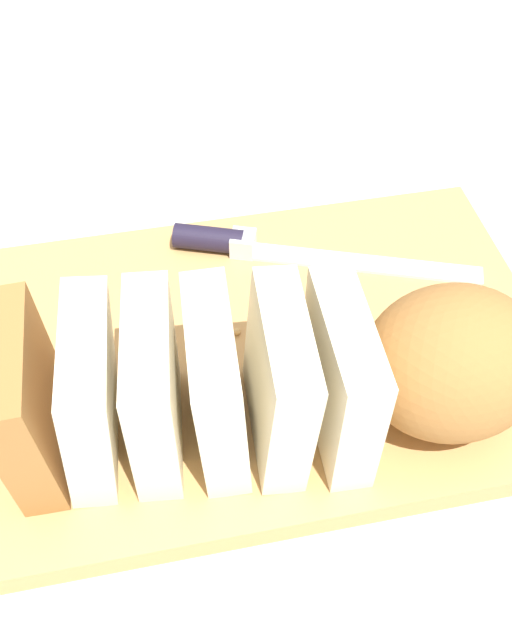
{
  "coord_description": "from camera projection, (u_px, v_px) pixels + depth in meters",
  "views": [
    {
      "loc": [
        0.07,
        0.36,
        0.47
      ],
      "look_at": [
        0.0,
        0.0,
        0.05
      ],
      "focal_mm": 42.53,
      "sensor_mm": 36.0,
      "label": 1
    }
  ],
  "objects": [
    {
      "name": "bread_knife",
      "position": [
        253.0,
        246.0,
        0.64
      ],
      "size": [
        0.25,
        0.11,
        0.02
      ],
      "rotation": [
        0.0,
        0.0,
        2.78
      ],
      "color": "silver",
      "rests_on": "cutting_board"
    },
    {
      "name": "crumb_near_loaf",
      "position": [
        214.0,
        330.0,
        0.59
      ],
      "size": [
        0.01,
        0.01,
        0.01
      ],
      "primitive_type": "sphere",
      "color": "tan",
      "rests_on": "cutting_board"
    },
    {
      "name": "crumb_near_knife",
      "position": [
        324.0,
        304.0,
        0.61
      ],
      "size": [
        0.0,
        0.0,
        0.0
      ],
      "primitive_type": "sphere",
      "color": "tan",
      "rests_on": "cutting_board"
    },
    {
      "name": "ground_plane",
      "position": [
        256.0,
        361.0,
        0.6
      ],
      "size": [
        3.0,
        3.0,
        0.0
      ],
      "primitive_type": "plane",
      "color": "beige"
    },
    {
      "name": "crumb_stray_right",
      "position": [
        338.0,
        382.0,
        0.56
      ],
      "size": [
        0.0,
        0.0,
        0.0
      ],
      "primitive_type": "sphere",
      "color": "tan",
      "rests_on": "cutting_board"
    },
    {
      "name": "bread_loaf",
      "position": [
        298.0,
        377.0,
        0.49
      ],
      "size": [
        0.36,
        0.13,
        0.11
      ],
      "rotation": [
        0.0,
        0.0,
        -0.07
      ],
      "color": "#996633",
      "rests_on": "cutting_board"
    },
    {
      "name": "cutting_board",
      "position": [
        256.0,
        354.0,
        0.59
      ],
      "size": [
        0.45,
        0.3,
        0.02
      ],
      "primitive_type": "cube",
      "rotation": [
        0.0,
        0.0,
        -0.0
      ],
      "color": "tan",
      "rests_on": "ground_plane"
    },
    {
      "name": "crumb_stray_left",
      "position": [
        237.0,
        332.0,
        0.59
      ],
      "size": [
        0.01,
        0.01,
        0.01
      ],
      "primitive_type": "sphere",
      "color": "tan",
      "rests_on": "cutting_board"
    }
  ]
}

